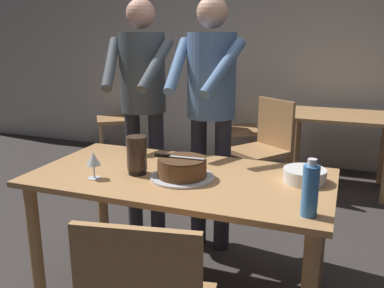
% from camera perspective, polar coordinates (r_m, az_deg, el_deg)
% --- Properties ---
extents(back_wall, '(10.00, 0.12, 2.70)m').
position_cam_1_polar(back_wall, '(4.95, 11.41, 13.00)').
color(back_wall, silver).
rests_on(back_wall, ground_plane).
extents(main_dining_table, '(1.61, 0.83, 0.75)m').
position_cam_1_polar(main_dining_table, '(2.31, -1.54, -6.88)').
color(main_dining_table, tan).
rests_on(main_dining_table, ground_plane).
extents(cake_on_platter, '(0.34, 0.34, 0.11)m').
position_cam_1_polar(cake_on_platter, '(2.21, -1.37, -3.42)').
color(cake_on_platter, silver).
rests_on(cake_on_platter, main_dining_table).
extents(cake_knife, '(0.27, 0.04, 0.02)m').
position_cam_1_polar(cake_knife, '(2.21, -3.14, -1.65)').
color(cake_knife, silver).
rests_on(cake_knife, cake_on_platter).
extents(plate_stack, '(0.22, 0.22, 0.07)m').
position_cam_1_polar(plate_stack, '(2.24, 15.09, -4.16)').
color(plate_stack, white).
rests_on(plate_stack, main_dining_table).
extents(wine_glass_near, '(0.08, 0.08, 0.14)m').
position_cam_1_polar(wine_glass_near, '(2.25, -13.29, -2.11)').
color(wine_glass_near, silver).
rests_on(wine_glass_near, main_dining_table).
extents(water_bottle, '(0.07, 0.07, 0.25)m').
position_cam_1_polar(water_bottle, '(1.82, 15.80, -6.05)').
color(water_bottle, '#387AC6').
rests_on(water_bottle, main_dining_table).
extents(hurricane_lamp, '(0.11, 0.11, 0.21)m').
position_cam_1_polar(hurricane_lamp, '(2.28, -7.53, -1.48)').
color(hurricane_lamp, black).
rests_on(hurricane_lamp, main_dining_table).
extents(person_cutting_cake, '(0.47, 0.56, 1.72)m').
position_cam_1_polar(person_cutting_cake, '(2.78, 2.57, 6.22)').
color(person_cutting_cake, '#2D2D38').
rests_on(person_cutting_cake, ground_plane).
extents(person_standing_beside, '(0.46, 0.57, 1.72)m').
position_cam_1_polar(person_standing_beside, '(3.01, -6.74, 6.80)').
color(person_standing_beside, '#2D2D38').
rests_on(person_standing_beside, ground_plane).
extents(background_table, '(1.00, 0.70, 0.74)m').
position_cam_1_polar(background_table, '(4.28, 19.52, 1.70)').
color(background_table, tan).
rests_on(background_table, ground_plane).
extents(background_chair_0, '(0.61, 0.61, 0.90)m').
position_cam_1_polar(background_chair_0, '(5.37, -9.67, 4.00)').
color(background_chair_0, tan).
rests_on(background_chair_0, ground_plane).
extents(background_chair_1, '(0.61, 0.61, 0.90)m').
position_cam_1_polar(background_chair_1, '(4.71, 5.90, 2.60)').
color(background_chair_1, tan).
rests_on(background_chair_1, ground_plane).
extents(background_chair_2, '(0.61, 0.61, 0.90)m').
position_cam_1_polar(background_chair_2, '(3.95, 9.86, 0.01)').
color(background_chair_2, tan).
rests_on(background_chair_2, ground_plane).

